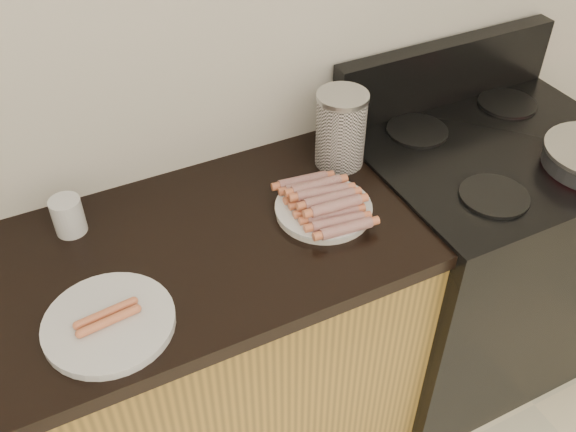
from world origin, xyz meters
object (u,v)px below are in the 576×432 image
main_plate (323,210)px  side_plate (109,323)px  canister (341,129)px  mug (68,216)px  stove (471,260)px

main_plate → side_plate: bearing=-168.3°
canister → main_plate: bearing=-130.1°
main_plate → side_plate: (-0.58, -0.12, 0.00)m
canister → mug: (-0.73, 0.05, -0.06)m
main_plate → canister: size_ratio=1.13×
side_plate → canister: bearing=21.9°
main_plate → stove: bearing=1.4°
stove → side_plate: size_ratio=3.29×
stove → side_plate: (-1.17, -0.13, 0.45)m
side_plate → mug: bearing=90.8°
stove → mug: mug is taller
main_plate → side_plate: 0.59m
main_plate → canister: 0.25m
side_plate → canister: canister is taller
main_plate → mug: (-0.58, 0.22, 0.04)m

